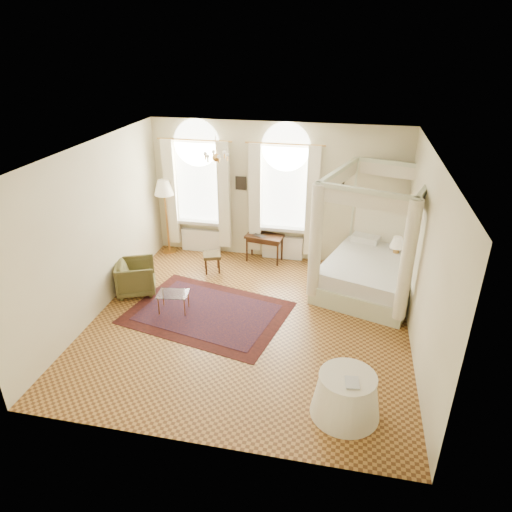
% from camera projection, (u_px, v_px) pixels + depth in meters
% --- Properties ---
extents(ground, '(6.00, 6.00, 0.00)m').
position_uv_depth(ground, '(249.00, 322.00, 8.85)').
color(ground, '#A67130').
rests_on(ground, ground).
extents(room_walls, '(6.00, 6.00, 6.00)m').
position_uv_depth(room_walls, '(248.00, 228.00, 7.98)').
color(room_walls, beige).
rests_on(room_walls, ground).
extents(window_left, '(1.62, 0.27, 3.29)m').
position_uv_depth(window_left, '(198.00, 196.00, 11.07)').
color(window_left, white).
rests_on(window_left, room_walls).
extents(window_right, '(1.62, 0.27, 3.29)m').
position_uv_depth(window_right, '(284.00, 202.00, 10.69)').
color(window_right, white).
rests_on(window_right, room_walls).
extents(chandelier, '(0.51, 0.45, 0.50)m').
position_uv_depth(chandelier, '(216.00, 156.00, 8.80)').
color(chandelier, '#C38B41').
rests_on(chandelier, room_walls).
extents(wall_pictures, '(2.54, 0.03, 0.39)m').
position_uv_depth(wall_pictures, '(280.00, 184.00, 10.62)').
color(wall_pictures, black).
rests_on(wall_pictures, room_walls).
extents(canopy_bed, '(2.57, 2.86, 2.60)m').
position_uv_depth(canopy_bed, '(372.00, 266.00, 9.68)').
color(canopy_bed, beige).
rests_on(canopy_bed, ground).
extents(nightstand, '(0.48, 0.45, 0.63)m').
position_uv_depth(nightstand, '(389.00, 268.00, 10.21)').
color(nightstand, black).
rests_on(nightstand, ground).
extents(nightstand_lamp, '(0.31, 0.31, 0.45)m').
position_uv_depth(nightstand_lamp, '(397.00, 244.00, 9.92)').
color(nightstand_lamp, '#C38B41').
rests_on(nightstand_lamp, nightstand).
extents(writing_desk, '(0.95, 0.58, 0.67)m').
position_uv_depth(writing_desk, '(265.00, 239.00, 11.01)').
color(writing_desk, black).
rests_on(writing_desk, ground).
extents(laptop, '(0.39, 0.32, 0.03)m').
position_uv_depth(laptop, '(261.00, 235.00, 10.95)').
color(laptop, black).
rests_on(laptop, writing_desk).
extents(stool, '(0.51, 0.51, 0.45)m').
position_uv_depth(stool, '(212.00, 257.00, 10.59)').
color(stool, '#43361C').
rests_on(stool, ground).
extents(armchair, '(1.04, 1.03, 0.73)m').
position_uv_depth(armchair, '(136.00, 277.00, 9.73)').
color(armchair, '#48421E').
rests_on(armchair, ground).
extents(coffee_table, '(0.65, 0.49, 0.41)m').
position_uv_depth(coffee_table, '(173.00, 295.00, 9.04)').
color(coffee_table, silver).
rests_on(coffee_table, ground).
extents(floor_lamp, '(0.49, 0.49, 1.89)m').
position_uv_depth(floor_lamp, '(164.00, 191.00, 11.02)').
color(floor_lamp, '#C38B41').
rests_on(floor_lamp, ground).
extents(oriental_rug, '(3.43, 2.78, 0.01)m').
position_uv_depth(oriental_rug, '(208.00, 312.00, 9.14)').
color(oriental_rug, '#471611').
rests_on(oriental_rug, ground).
extents(side_table, '(1.01, 1.01, 0.69)m').
position_uv_depth(side_table, '(346.00, 395.00, 6.58)').
color(side_table, white).
rests_on(side_table, ground).
extents(book, '(0.22, 0.27, 0.02)m').
position_uv_depth(book, '(345.00, 382.00, 6.29)').
color(book, black).
rests_on(book, side_table).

